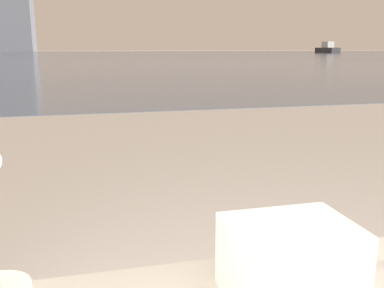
# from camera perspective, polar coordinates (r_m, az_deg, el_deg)

# --- Properties ---
(towel_stack) EXTENTS (0.25, 0.19, 0.16)m
(towel_stack) POSITION_cam_1_polar(r_m,az_deg,el_deg) (0.91, 12.85, -15.03)
(towel_stack) COLOR white
(towel_stack) RESTS_ON bathtub
(harbor_water) EXTENTS (180.00, 110.00, 0.01)m
(harbor_water) POSITION_cam_1_polar(r_m,az_deg,el_deg) (61.91, -14.08, 11.44)
(harbor_water) COLOR slate
(harbor_water) RESTS_ON ground_plane
(harbor_boat_0) EXTENTS (2.12, 5.62, 2.08)m
(harbor_boat_0) POSITION_cam_1_polar(r_m,az_deg,el_deg) (86.54, 17.62, 11.99)
(harbor_boat_0) COLOR #2D2D33
(harbor_boat_0) RESTS_ON harbor_water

